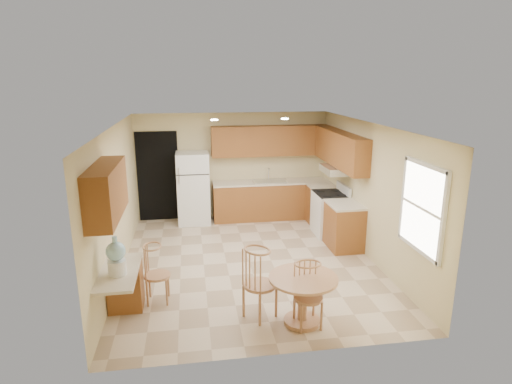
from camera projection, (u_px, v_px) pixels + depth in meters
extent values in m
plane|color=#CAB192|center=(249.00, 262.00, 7.86)|extent=(5.50, 5.50, 0.00)
cube|color=white|center=(248.00, 125.00, 7.21)|extent=(4.50, 5.50, 0.02)
cube|color=beige|center=(233.00, 166.00, 10.16)|extent=(4.50, 0.02, 2.50)
cube|color=beige|center=(282.00, 260.00, 4.91)|extent=(4.50, 0.02, 2.50)
cube|color=beige|center=(117.00, 202.00, 7.20)|extent=(0.02, 5.50, 2.50)
cube|color=beige|center=(369.00, 191.00, 7.87)|extent=(0.02, 5.50, 2.50)
cube|color=black|center=(158.00, 177.00, 9.94)|extent=(0.90, 0.02, 2.10)
cube|color=brown|center=(271.00, 200.00, 10.22)|extent=(2.75, 0.60, 0.87)
cube|color=beige|center=(271.00, 182.00, 10.10)|extent=(2.75, 0.63, 0.04)
cube|color=brown|center=(322.00, 206.00, 9.81)|extent=(0.60, 0.59, 0.87)
cube|color=beige|center=(322.00, 186.00, 9.69)|extent=(0.63, 0.59, 0.04)
cube|color=brown|center=(344.00, 227.00, 8.42)|extent=(0.60, 0.80, 0.87)
cube|color=beige|center=(345.00, 205.00, 8.30)|extent=(0.63, 0.80, 0.04)
cube|color=brown|center=(270.00, 141.00, 9.98)|extent=(2.75, 0.33, 0.70)
cube|color=brown|center=(340.00, 149.00, 8.85)|extent=(0.33, 2.42, 0.70)
cube|color=brown|center=(106.00, 192.00, 5.54)|extent=(0.33, 1.40, 0.70)
cube|color=silver|center=(270.00, 181.00, 10.09)|extent=(0.78, 0.44, 0.01)
cube|color=silver|center=(336.00, 170.00, 8.92)|extent=(0.50, 0.76, 0.14)
cube|color=brown|center=(125.00, 285.00, 6.21)|extent=(0.48, 0.42, 0.72)
cube|color=beige|center=(119.00, 272.00, 5.75)|extent=(0.50, 1.20, 0.04)
cube|color=white|center=(423.00, 208.00, 6.04)|extent=(0.05, 1.00, 1.20)
cube|color=white|center=(427.00, 165.00, 5.88)|extent=(0.05, 1.10, 0.06)
cube|color=white|center=(418.00, 249.00, 6.20)|extent=(0.05, 1.10, 0.06)
cube|color=white|center=(443.00, 220.00, 5.53)|extent=(0.05, 0.06, 1.28)
cube|color=white|center=(404.00, 198.00, 6.54)|extent=(0.05, 0.06, 1.28)
cylinder|color=white|center=(214.00, 120.00, 8.29)|extent=(0.14, 0.14, 0.02)
cylinder|color=white|center=(285.00, 119.00, 8.50)|extent=(0.14, 0.14, 0.02)
cube|color=white|center=(193.00, 188.00, 9.80)|extent=(0.73, 0.68, 1.65)
cube|color=black|center=(193.00, 175.00, 9.37)|extent=(0.71, 0.01, 0.02)
cube|color=silver|center=(179.00, 180.00, 9.34)|extent=(0.03, 0.03, 0.18)
cube|color=silver|center=(179.00, 171.00, 9.29)|extent=(0.03, 0.03, 0.14)
cube|color=white|center=(330.00, 214.00, 9.16)|extent=(0.65, 0.76, 0.90)
cube|color=black|center=(331.00, 194.00, 9.04)|extent=(0.64, 0.75, 0.02)
cube|color=white|center=(344.00, 189.00, 9.06)|extent=(0.06, 0.76, 0.18)
cylinder|color=tan|center=(302.00, 321.00, 5.91)|extent=(0.50, 0.50, 0.05)
cylinder|color=tan|center=(303.00, 301.00, 5.83)|extent=(0.13, 0.13, 0.62)
cylinder|color=tan|center=(303.00, 278.00, 5.74)|extent=(0.94, 0.94, 0.04)
cylinder|color=tan|center=(260.00, 285.00, 5.95)|extent=(0.46, 0.46, 0.04)
cylinder|color=tan|center=(247.00, 296.00, 6.14)|extent=(0.04, 0.04, 0.49)
cylinder|color=tan|center=(269.00, 294.00, 6.19)|extent=(0.04, 0.04, 0.49)
cylinder|color=tan|center=(250.00, 308.00, 5.83)|extent=(0.04, 0.04, 0.49)
cylinder|color=tan|center=(273.00, 306.00, 5.88)|extent=(0.04, 0.04, 0.49)
cylinder|color=tan|center=(308.00, 298.00, 5.73)|extent=(0.40, 0.40, 0.04)
cylinder|color=tan|center=(295.00, 307.00, 5.90)|extent=(0.03, 0.03, 0.43)
cylinder|color=tan|center=(315.00, 306.00, 5.94)|extent=(0.03, 0.03, 0.43)
cylinder|color=tan|center=(300.00, 319.00, 5.63)|extent=(0.03, 0.03, 0.43)
cylinder|color=tan|center=(321.00, 317.00, 5.67)|extent=(0.03, 0.03, 0.43)
cylinder|color=tan|center=(157.00, 276.00, 6.38)|extent=(0.39, 0.39, 0.04)
cylinder|color=tan|center=(149.00, 285.00, 6.55)|extent=(0.03, 0.03, 0.42)
cylinder|color=tan|center=(168.00, 283.00, 6.59)|extent=(0.03, 0.03, 0.42)
cylinder|color=tan|center=(148.00, 294.00, 6.28)|extent=(0.03, 0.03, 0.42)
cylinder|color=tan|center=(167.00, 292.00, 6.32)|extent=(0.03, 0.03, 0.42)
cylinder|color=white|center=(117.00, 267.00, 5.62)|extent=(0.24, 0.24, 0.20)
sphere|color=#9BD6F0|center=(116.00, 251.00, 5.56)|extent=(0.25, 0.25, 0.25)
cylinder|color=#9BD6F0|center=(115.00, 239.00, 5.51)|extent=(0.06, 0.06, 0.07)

